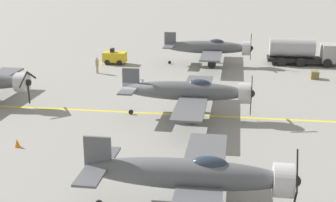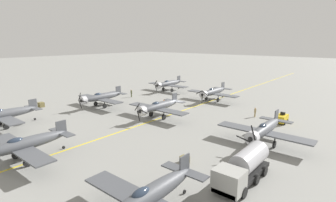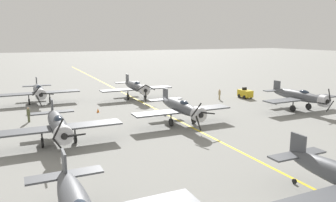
{
  "view_description": "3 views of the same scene",
  "coord_description": "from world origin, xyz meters",
  "views": [
    {
      "loc": [
        34.01,
        7.31,
        11.51
      ],
      "look_at": [
        3.61,
        2.8,
        2.17
      ],
      "focal_mm": 50.0,
      "sensor_mm": 36.0,
      "label": 1
    },
    {
      "loc": [
        -28.78,
        36.82,
        13.11
      ],
      "look_at": [
        -0.62,
        2.7,
        2.91
      ],
      "focal_mm": 28.0,
      "sensor_mm": 36.0,
      "label": 2
    },
    {
      "loc": [
        17.73,
        37.38,
        10.17
      ],
      "look_at": [
        3.28,
        6.38,
        3.45
      ],
      "focal_mm": 35.0,
      "sensor_mm": 36.0,
      "label": 3
    }
  ],
  "objects": [
    {
      "name": "ground_plane",
      "position": [
        0.0,
        0.0,
        0.0
      ],
      "size": [
        400.0,
        400.0,
        0.0
      ],
      "primitive_type": "plane",
      "color": "gray"
    },
    {
      "name": "taxiway_stripe",
      "position": [
        0.0,
        0.0,
        0.0
      ],
      "size": [
        0.3,
        160.0,
        0.01
      ],
      "primitive_type": "cube",
      "color": "yellow",
      "rests_on": "ground"
    },
    {
      "name": "airplane_mid_center",
      "position": [
        0.44,
        3.99,
        2.01
      ],
      "size": [
        12.0,
        9.98,
        3.65
      ],
      "rotation": [
        0.0,
        0.0,
        0.0
      ],
      "color": "#4F5156",
      "rests_on": "ground"
    },
    {
      "name": "airplane_mid_left",
      "position": [
        -18.03,
        4.34,
        2.01
      ],
      "size": [
        12.0,
        9.98,
        3.73
      ],
      "rotation": [
        0.0,
        0.0,
        -0.07
      ],
      "color": "#4F5156",
      "rests_on": "ground"
    },
    {
      "name": "airplane_mid_right",
      "position": [
        14.52,
        5.59,
        2.01
      ],
      "size": [
        12.0,
        9.98,
        3.65
      ],
      "rotation": [
        0.0,
        0.0,
        -0.11
      ],
      "color": "#4F5157",
      "rests_on": "ground"
    },
    {
      "name": "fuel_tanker",
      "position": [
        -19.87,
        14.89,
        1.51
      ],
      "size": [
        2.67,
        8.0,
        2.98
      ],
      "color": "black",
      "rests_on": "ground"
    },
    {
      "name": "tow_tractor",
      "position": [
        -17.09,
        -6.44,
        0.79
      ],
      "size": [
        1.57,
        2.6,
        1.79
      ],
      "color": "gold",
      "rests_on": "ground"
    },
    {
      "name": "ground_crew_inspecting",
      "position": [
        -12.37,
        -7.11,
        0.93
      ],
      "size": [
        0.37,
        0.37,
        1.7
      ],
      "color": "tan",
      "rests_on": "ground"
    },
    {
      "name": "supply_crate_by_tanker",
      "position": [
        -13.29,
        15.18,
        0.38
      ],
      "size": [
        0.92,
        0.77,
        0.76
      ],
      "primitive_type": "cube",
      "rotation": [
        0.0,
        0.0,
        0.01
      ],
      "color": "brown",
      "rests_on": "ground"
    },
    {
      "name": "traffic_cone",
      "position": [
        7.97,
        -6.3,
        0.28
      ],
      "size": [
        0.36,
        0.36,
        0.55
      ],
      "primitive_type": "cone",
      "color": "orange",
      "rests_on": "ground"
    }
  ]
}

